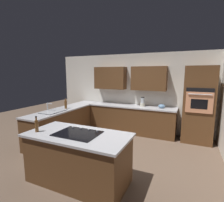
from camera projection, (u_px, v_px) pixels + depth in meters
The scene contains 15 objects.
ground_plane at pixel (113, 154), 4.20m from camera, with size 14.00×14.00×0.00m, color brown.
wall_back at pixel (136, 89), 5.84m from camera, with size 6.00×0.44×2.60m.
lower_cabinets_back at pixel (131, 120), 5.72m from camera, with size 2.80×0.60×0.86m, color brown.
countertop_back at pixel (132, 106), 5.65m from camera, with size 2.84×0.64×0.04m, color #B2B2B7.
lower_cabinets_side at pixel (67, 123), 5.37m from camera, with size 0.60×2.90×0.86m, color brown.
countertop_side at pixel (67, 109), 5.30m from camera, with size 0.64×2.94×0.04m, color #B2B2B7.
island_base at pixel (78, 159), 3.10m from camera, with size 1.77×0.84×0.86m, color brown.
island_top at pixel (78, 135), 3.03m from camera, with size 1.85×0.92×0.04m, color #B2B2B7.
wall_oven at pixel (198, 105), 4.82m from camera, with size 0.80×0.66×2.15m.
sink_unit at pixel (53, 111), 4.79m from camera, with size 0.46×0.70×0.23m.
cooktop at pixel (78, 133), 3.03m from camera, with size 0.76×0.56×0.03m.
blender at pixel (143, 102), 5.51m from camera, with size 0.15×0.15×0.31m.
mixing_bowl at pixel (162, 106), 5.28m from camera, with size 0.21×0.21×0.11m, color #668CB2.
dish_soap_bottle at pixel (66, 104), 5.17m from camera, with size 0.07×0.07×0.32m.
oil_bottle at pixel (37, 126), 3.11m from camera, with size 0.06×0.06×0.29m.
Camera 1 is at (-1.60, 3.60, 1.95)m, focal length 27.63 mm.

